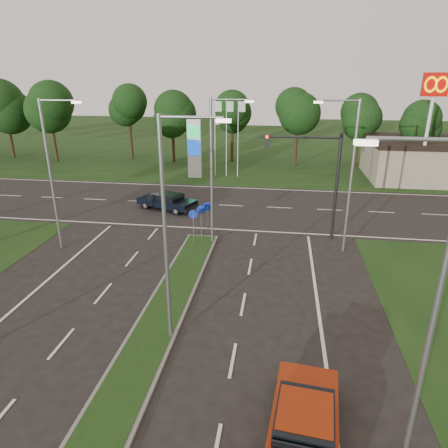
# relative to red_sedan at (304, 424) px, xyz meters

# --- Properties ---
(verge_far) EXTENTS (160.00, 50.00, 0.02)m
(verge_far) POSITION_rel_red_sedan_xyz_m (-6.00, 53.29, -0.70)
(verge_far) COLOR black
(verge_far) RESTS_ON ground
(cross_road) EXTENTS (160.00, 12.00, 0.02)m
(cross_road) POSITION_rel_red_sedan_xyz_m (-6.00, 22.29, -0.70)
(cross_road) COLOR black
(cross_road) RESTS_ON ground
(median_kerb) EXTENTS (2.00, 26.00, 0.12)m
(median_kerb) POSITION_rel_red_sedan_xyz_m (-6.00, 2.29, -0.64)
(median_kerb) COLOR slate
(median_kerb) RESTS_ON ground
(streetlight_median_near) EXTENTS (2.53, 0.22, 9.00)m
(streetlight_median_near) POSITION_rel_red_sedan_xyz_m (-5.00, 4.29, 4.38)
(streetlight_median_near) COLOR gray
(streetlight_median_near) RESTS_ON ground
(streetlight_median_far) EXTENTS (2.53, 0.22, 9.00)m
(streetlight_median_far) POSITION_rel_red_sedan_xyz_m (-5.00, 14.29, 4.38)
(streetlight_median_far) COLOR gray
(streetlight_median_far) RESTS_ON ground
(streetlight_left_far) EXTENTS (2.53, 0.22, 9.00)m
(streetlight_left_far) POSITION_rel_red_sedan_xyz_m (-14.30, 12.29, 4.38)
(streetlight_left_far) COLOR gray
(streetlight_left_far) RESTS_ON ground
(streetlight_right_far) EXTENTS (2.53, 0.22, 9.00)m
(streetlight_right_far) POSITION_rel_red_sedan_xyz_m (2.80, 14.29, 4.38)
(streetlight_right_far) COLOR gray
(streetlight_right_far) RESTS_ON ground
(streetlight_right_near) EXTENTS (2.53, 0.22, 9.00)m
(streetlight_right_near) POSITION_rel_red_sedan_xyz_m (2.80, 0.29, 4.38)
(streetlight_right_near) COLOR gray
(streetlight_right_near) RESTS_ON ground
(traffic_signal) EXTENTS (5.10, 0.42, 7.00)m
(traffic_signal) POSITION_rel_red_sedan_xyz_m (1.19, 16.28, 3.95)
(traffic_signal) COLOR black
(traffic_signal) RESTS_ON ground
(median_signs) EXTENTS (1.16, 1.76, 2.38)m
(median_signs) POSITION_rel_red_sedan_xyz_m (-6.00, 14.69, 1.01)
(median_signs) COLOR gray
(median_signs) RESTS_ON ground
(gas_pylon) EXTENTS (5.80, 1.26, 8.00)m
(gas_pylon) POSITION_rel_red_sedan_xyz_m (-9.78, 31.33, 2.50)
(gas_pylon) COLOR silver
(gas_pylon) RESTS_ON ground
(mcdonalds_sign) EXTENTS (2.20, 0.47, 10.40)m
(mcdonalds_sign) POSITION_rel_red_sedan_xyz_m (12.00, 30.26, 7.29)
(mcdonalds_sign) COLOR silver
(mcdonalds_sign) RESTS_ON ground
(treeline_far) EXTENTS (6.00, 6.00, 9.90)m
(treeline_far) POSITION_rel_red_sedan_xyz_m (-5.90, 38.22, 6.13)
(treeline_far) COLOR black
(treeline_far) RESTS_ON ground
(red_sedan) EXTENTS (2.42, 4.92, 1.30)m
(red_sedan) POSITION_rel_red_sedan_xyz_m (0.00, 0.00, 0.00)
(red_sedan) COLOR maroon
(red_sedan) RESTS_ON ground
(navy_sedan) EXTENTS (5.09, 3.47, 1.29)m
(navy_sedan) POSITION_rel_red_sedan_xyz_m (-9.97, 20.64, -0.00)
(navy_sedan) COLOR black
(navy_sedan) RESTS_ON ground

